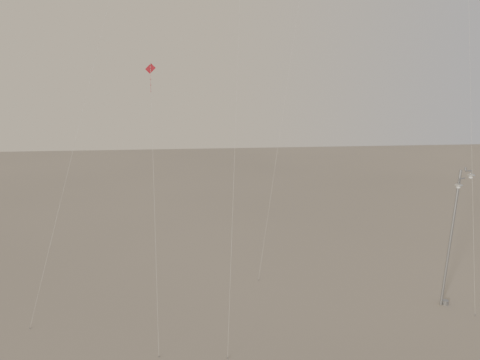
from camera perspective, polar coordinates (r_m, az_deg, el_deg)
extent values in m
plane|color=gray|center=(32.72, 5.82, -16.68)|extent=(160.00, 160.00, 0.00)
cylinder|color=gray|center=(39.45, 21.05, -12.08)|extent=(0.44, 0.44, 0.30)
cylinder|color=gray|center=(37.94, 21.54, -5.87)|extent=(0.80, 0.18, 9.23)
cylinder|color=gray|center=(37.19, 22.92, 1.10)|extent=(0.14, 0.14, 0.18)
cylinder|color=gray|center=(37.39, 23.18, 0.90)|extent=(0.50, 0.20, 0.07)
cylinder|color=gray|center=(37.59, 23.43, 0.70)|extent=(0.06, 0.06, 0.30)
ellipsoid|color=#AEAEAA|center=(37.61, 23.41, 0.47)|extent=(0.52, 0.52, 0.18)
cylinder|color=gray|center=(37.04, 22.59, 0.14)|extent=(0.57, 0.33, 0.07)
cylinder|color=gray|center=(36.84, 22.30, -0.21)|extent=(0.06, 0.06, 0.40)
ellipsoid|color=#AEAEAA|center=(36.87, 22.28, -0.52)|extent=(0.52, 0.52, 0.18)
cylinder|color=beige|center=(38.81, -14.71, 14.36)|extent=(8.23, 14.02, 35.11)
cylinder|color=gray|center=(36.18, -21.51, -14.49)|extent=(0.06, 0.06, 0.10)
cylinder|color=beige|center=(32.70, -0.50, 4.92)|extent=(2.09, 11.42, 23.25)
cylinder|color=gray|center=(30.82, -1.33, -18.42)|extent=(0.06, 0.06, 0.10)
cylinder|color=beige|center=(45.31, 6.21, 17.61)|extent=(8.11, 13.15, 40.48)
cylinder|color=gray|center=(40.85, 1.98, -10.61)|extent=(0.06, 0.06, 0.10)
cube|color=maroon|center=(38.46, -9.54, 11.65)|extent=(0.75, 0.21, 0.73)
cylinder|color=maroon|center=(38.62, -9.51, 10.19)|extent=(0.05, 0.21, 1.31)
cylinder|color=beige|center=(33.68, -9.14, -1.66)|extent=(0.53, 11.28, 15.58)
cylinder|color=gray|center=(31.23, -8.65, -18.13)|extent=(0.06, 0.06, 0.10)
cylinder|color=beige|center=(37.72, 23.42, 6.46)|extent=(0.12, 5.29, 25.34)
cylinder|color=gray|center=(38.53, 23.79, -13.05)|extent=(0.06, 0.06, 0.10)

